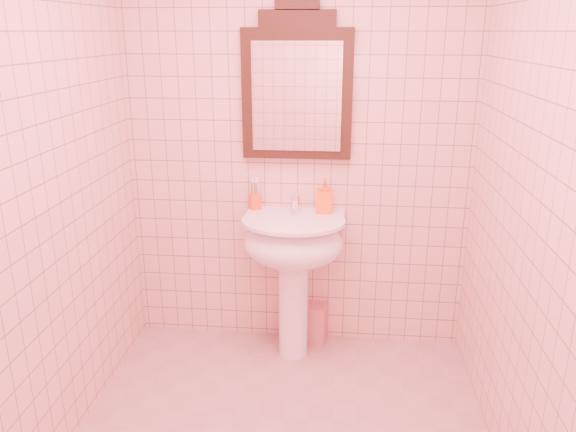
# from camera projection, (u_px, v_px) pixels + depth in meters

# --- Properties ---
(back_wall) EXTENTS (2.00, 0.02, 2.50)m
(back_wall) POSITION_uv_depth(u_px,v_px,m) (298.00, 143.00, 3.22)
(back_wall) COLOR beige
(back_wall) RESTS_ON floor
(pedestal_sink) EXTENTS (0.58, 0.58, 0.86)m
(pedestal_sink) POSITION_uv_depth(u_px,v_px,m) (293.00, 252.00, 3.19)
(pedestal_sink) COLOR white
(pedestal_sink) RESTS_ON floor
(faucet) EXTENTS (0.04, 0.16, 0.11)m
(faucet) POSITION_uv_depth(u_px,v_px,m) (296.00, 202.00, 3.24)
(faucet) COLOR white
(faucet) RESTS_ON pedestal_sink
(mirror) EXTENTS (0.62, 0.06, 0.86)m
(mirror) POSITION_uv_depth(u_px,v_px,m) (297.00, 88.00, 3.10)
(mirror) COLOR black
(mirror) RESTS_ON back_wall
(toothbrush_cup) EXTENTS (0.07, 0.07, 0.16)m
(toothbrush_cup) POSITION_uv_depth(u_px,v_px,m) (255.00, 201.00, 3.29)
(toothbrush_cup) COLOR #FF4415
(toothbrush_cup) RESTS_ON pedestal_sink
(soap_dispenser) EXTENTS (0.09, 0.09, 0.20)m
(soap_dispenser) POSITION_uv_depth(u_px,v_px,m) (325.00, 196.00, 3.21)
(soap_dispenser) COLOR #F85F14
(soap_dispenser) RESTS_ON pedestal_sink
(towel) EXTENTS (0.22, 0.17, 0.25)m
(towel) POSITION_uv_depth(u_px,v_px,m) (309.00, 322.00, 3.51)
(towel) COLOR tan
(towel) RESTS_ON floor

